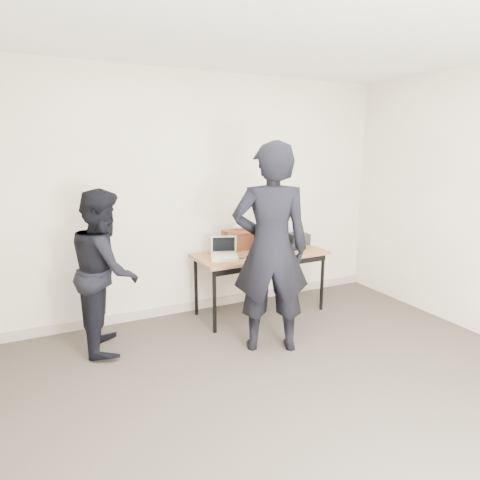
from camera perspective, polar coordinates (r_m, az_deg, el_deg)
room at (r=2.67m, az=12.91°, el=1.44°), size 4.60×4.60×2.80m
desk at (r=4.58m, az=2.99°, el=-2.55°), size 1.52×0.69×0.72m
laptop_beige at (r=4.32m, az=-2.24°, el=-2.02°), size 0.36×0.35×0.23m
laptop_center at (r=4.53m, az=4.00°, el=-1.29°), size 0.33×0.32×0.22m
laptop_right at (r=4.90m, az=6.58°, el=-0.16°), size 0.50×0.49×0.26m
leather_satchel at (r=4.65m, az=-0.27°, el=0.07°), size 0.37×0.20×0.25m
tissue at (r=4.63m, az=0.04°, el=2.01°), size 0.15×0.12×0.08m
equipment_box at (r=5.02m, az=8.30°, el=0.18°), size 0.25×0.22×0.13m
power_brick at (r=4.31m, az=1.48°, el=-2.46°), size 0.08×0.05×0.03m
cables at (r=4.59m, az=3.47°, el=-1.71°), size 1.14×0.49×0.01m
person_typist at (r=3.68m, az=4.40°, el=-1.33°), size 0.83×0.70×1.94m
person_observer at (r=3.96m, az=-18.58°, el=-4.09°), size 0.68×0.82×1.52m
baseboard at (r=4.93m, az=-4.24°, el=-8.92°), size 4.50×0.03×0.10m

